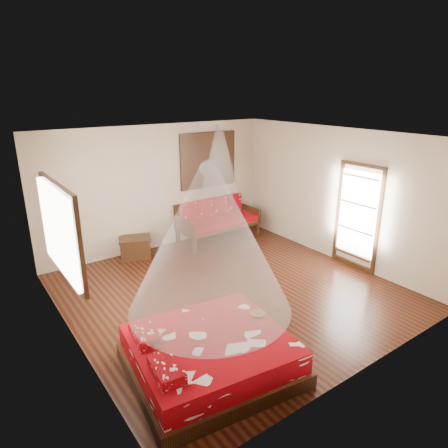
# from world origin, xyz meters

# --- Properties ---
(room) EXTENTS (5.54, 5.54, 2.84)m
(room) POSITION_xyz_m (0.00, 0.00, 1.40)
(room) COLOR black
(room) RESTS_ON ground
(bed) EXTENTS (2.23, 2.06, 0.63)m
(bed) POSITION_xyz_m (-1.52, -1.60, 0.25)
(bed) COLOR black
(bed) RESTS_ON floor
(daybed) EXTENTS (1.97, 0.88, 0.98)m
(daybed) POSITION_xyz_m (1.33, 2.39, 0.52)
(daybed) COLOR black
(daybed) RESTS_ON floor
(storage_chest) EXTENTS (0.81, 0.70, 0.47)m
(storage_chest) POSITION_xyz_m (-0.78, 2.45, 0.24)
(storage_chest) COLOR black
(storage_chest) RESTS_ON floor
(shutter_panel) EXTENTS (1.52, 0.06, 1.32)m
(shutter_panel) POSITION_xyz_m (1.33, 2.72, 1.90)
(shutter_panel) COLOR black
(shutter_panel) RESTS_ON wall_back
(window_left) EXTENTS (0.10, 1.74, 1.34)m
(window_left) POSITION_xyz_m (-2.71, 0.20, 1.70)
(window_left) COLOR black
(window_left) RESTS_ON wall_left
(glazed_door) EXTENTS (0.08, 1.02, 2.16)m
(glazed_door) POSITION_xyz_m (2.72, -0.60, 1.07)
(glazed_door) COLOR black
(glazed_door) RESTS_ON floor
(wine_tray) EXTENTS (0.22, 0.22, 0.18)m
(wine_tray) POSITION_xyz_m (-0.64, -1.52, 0.55)
(wine_tray) COLOR brown
(wine_tray) RESTS_ON bed
(mosquito_net_main) EXTENTS (2.00, 2.00, 1.80)m
(mosquito_net_main) POSITION_xyz_m (-1.50, -1.60, 1.85)
(mosquito_net_main) COLOR white
(mosquito_net_main) RESTS_ON ceiling
(mosquito_net_daybed) EXTENTS (0.88, 0.88, 1.50)m
(mosquito_net_daybed) POSITION_xyz_m (1.33, 2.25, 2.00)
(mosquito_net_daybed) COLOR white
(mosquito_net_daybed) RESTS_ON ceiling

